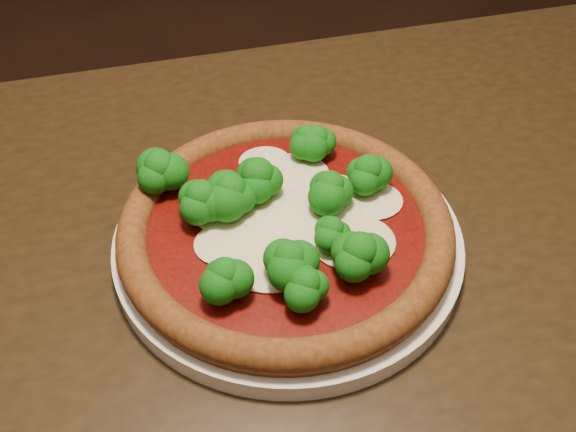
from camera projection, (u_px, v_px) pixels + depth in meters
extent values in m
plane|color=black|center=(300.00, 422.00, 1.27)|extent=(4.00, 4.00, 0.00)
cube|color=black|center=(266.00, 271.00, 0.59)|extent=(1.24, 0.86, 0.04)
cylinder|color=black|center=(513.00, 223.00, 1.17)|extent=(0.06, 0.06, 0.71)
cylinder|color=white|center=(288.00, 240.00, 0.58)|extent=(0.31, 0.31, 0.02)
cylinder|color=brown|center=(286.00, 231.00, 0.57)|extent=(0.29, 0.29, 0.01)
torus|color=brown|center=(286.00, 226.00, 0.56)|extent=(0.30, 0.30, 0.03)
cylinder|color=#640A04|center=(286.00, 225.00, 0.56)|extent=(0.24, 0.24, 0.00)
ellipsoid|color=#F5ECC3|center=(346.00, 234.00, 0.55)|extent=(0.07, 0.06, 0.01)
ellipsoid|color=#F5ECC3|center=(329.00, 200.00, 0.58)|extent=(0.08, 0.07, 0.01)
ellipsoid|color=#F5ECC3|center=(235.00, 207.00, 0.58)|extent=(0.08, 0.07, 0.01)
ellipsoid|color=#F5ECC3|center=(271.00, 261.00, 0.53)|extent=(0.08, 0.07, 0.01)
ellipsoid|color=#F5ECC3|center=(371.00, 200.00, 0.58)|extent=(0.06, 0.05, 0.00)
ellipsoid|color=#F5ECC3|center=(228.00, 243.00, 0.54)|extent=(0.06, 0.05, 0.00)
ellipsoid|color=#F5ECC3|center=(294.00, 174.00, 0.61)|extent=(0.07, 0.06, 0.01)
ellipsoid|color=#F5ECC3|center=(265.00, 161.00, 0.62)|extent=(0.05, 0.05, 0.00)
ellipsoid|color=#F5ECC3|center=(279.00, 222.00, 0.56)|extent=(0.11, 0.09, 0.01)
ellipsoid|color=#F5ECC3|center=(353.00, 241.00, 0.55)|extent=(0.07, 0.07, 0.01)
ellipsoid|color=#158916|center=(160.00, 168.00, 0.58)|extent=(0.05, 0.05, 0.04)
ellipsoid|color=#158916|center=(258.00, 176.00, 0.57)|extent=(0.05, 0.05, 0.04)
ellipsoid|color=#158916|center=(231.00, 192.00, 0.55)|extent=(0.05, 0.05, 0.04)
ellipsoid|color=#158916|center=(307.00, 139.00, 0.61)|extent=(0.04, 0.04, 0.03)
ellipsoid|color=#158916|center=(368.00, 171.00, 0.58)|extent=(0.05, 0.05, 0.04)
ellipsoid|color=#158916|center=(202.00, 198.00, 0.55)|extent=(0.05, 0.05, 0.04)
ellipsoid|color=#158916|center=(330.00, 188.00, 0.56)|extent=(0.05, 0.05, 0.04)
ellipsoid|color=#158916|center=(316.00, 140.00, 0.61)|extent=(0.04, 0.04, 0.04)
ellipsoid|color=#158916|center=(305.00, 285.00, 0.49)|extent=(0.04, 0.04, 0.04)
ellipsoid|color=#158916|center=(360.00, 252.00, 0.50)|extent=(0.05, 0.05, 0.04)
ellipsoid|color=#158916|center=(332.00, 231.00, 0.53)|extent=(0.04, 0.04, 0.03)
ellipsoid|color=#158916|center=(290.00, 260.00, 0.50)|extent=(0.05, 0.05, 0.04)
ellipsoid|color=#158916|center=(225.00, 276.00, 0.49)|extent=(0.04, 0.04, 0.04)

